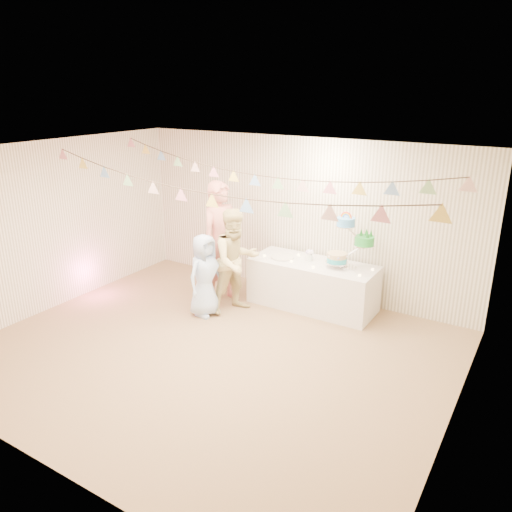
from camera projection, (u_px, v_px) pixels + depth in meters
The scene contains 25 objects.
floor at pixel (212, 352), 6.63m from camera, with size 6.00×6.00×0.00m, color olive.
ceiling at pixel (205, 154), 5.78m from camera, with size 6.00×6.00×0.00m, color white.
back_wall at pixel (300, 217), 8.22m from camera, with size 6.00×6.00×0.00m, color white.
front_wall at pixel (31, 344), 4.19m from camera, with size 6.00×6.00×0.00m, color white.
left_wall at pixel (52, 226), 7.69m from camera, with size 5.00×5.00×0.00m, color white.
right_wall at pixel (463, 315), 4.72m from camera, with size 5.00×5.00×0.00m, color white.
table at pixel (313, 285), 7.88m from camera, with size 1.98×0.79×0.74m, color white.
cake_stand at pixel (350, 242), 7.39m from camera, with size 0.72×0.43×0.81m, color silver, non-canonical shape.
cake_bottom at pixel (337, 262), 7.52m from camera, with size 0.31×0.31×0.15m, color #28ADBD, non-canonical shape.
cake_middle at pixel (363, 245), 7.39m from camera, with size 0.27×0.27×0.22m, color green, non-canonical shape.
cake_top_tier at pixel (346, 228), 7.33m from camera, with size 0.25×0.25×0.19m, color #4EA4F5, non-canonical shape.
platter at pixel (282, 257), 7.97m from camera, with size 0.37×0.37×0.02m, color white.
posy at pixel (310, 255), 7.81m from camera, with size 0.16×0.16×0.18m, color white, non-canonical shape.
person_adult_a at pixel (222, 242), 7.96m from camera, with size 0.72×0.47×1.97m, color #CB766A.
person_adult_b at pixel (236, 261), 7.60m from camera, with size 0.80×0.62×1.64m, color #DBC886.
person_child at pixel (205, 275), 7.52m from camera, with size 0.63×0.41×1.28m, color #B1D0FB.
bunting_back at pixel (255, 164), 6.75m from camera, with size 5.60×1.10×0.40m, color pink, non-canonical shape.
bunting_front at pixel (196, 181), 5.71m from camera, with size 5.60×0.90×0.36m, color #72A5E5, non-canonical shape.
tealight_0 at pixel (264, 256), 8.03m from camera, with size 0.04×0.04×0.03m, color #FFD88C.
tealight_1 at pixel (299, 255), 8.07m from camera, with size 0.04×0.04×0.03m, color #FFD88C.
tealight_2 at pixel (313, 267), 7.53m from camera, with size 0.04×0.04×0.03m, color #FFD88C.
tealight_3 at pixel (340, 262), 7.76m from camera, with size 0.04×0.04×0.03m, color #FFD88C.
tealight_4 at pixel (360, 275), 7.20m from camera, with size 0.04×0.04×0.03m, color #FFD88C.
tealight_5 at pixel (373, 269), 7.43m from camera, with size 0.04×0.04×0.03m, color #FFD88C.
tealight_6 at pixel (291, 261), 7.78m from camera, with size 0.04×0.04×0.03m, color #FFD88C.
Camera 1 is at (3.57, -4.68, 3.36)m, focal length 35.00 mm.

